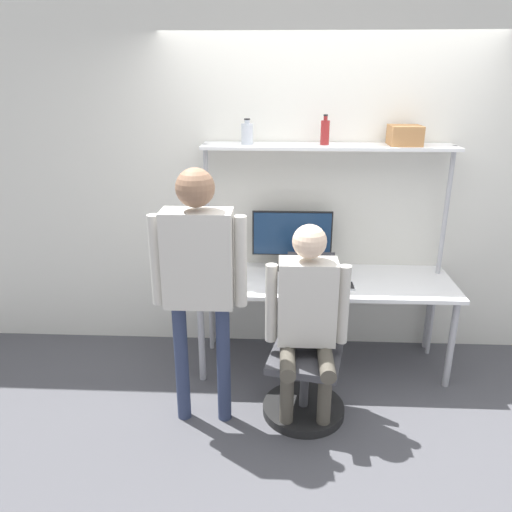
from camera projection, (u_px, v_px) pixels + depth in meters
name	position (u px, v px, depth m)	size (l,w,h in m)	color
ground_plane	(324.00, 388.00, 3.72)	(12.00, 12.00, 0.00)	#4C4C51
wall_back	(324.00, 189.00, 3.95)	(8.00, 0.06, 2.70)	silver
desk	(324.00, 288.00, 3.84)	(1.95, 0.69, 0.72)	white
shelf_unit	(327.00, 174.00, 3.71)	(1.86, 0.31, 1.72)	white
monitor	(292.00, 237.00, 3.92)	(0.63, 0.23, 0.48)	black
laptop	(311.00, 276.00, 3.72)	(0.35, 0.24, 0.22)	#333338
cell_phone	(349.00, 286.00, 3.69)	(0.07, 0.15, 0.01)	silver
office_chair	(306.00, 375.00, 3.40)	(0.56, 0.56, 0.91)	black
person_seated	(307.00, 310.00, 3.18)	(0.54, 0.47, 1.34)	#4C473D
person_standing	(199.00, 268.00, 3.03)	(0.59, 0.23, 1.71)	#2D3856
bottle_clear	(247.00, 133.00, 3.64)	(0.09, 0.09, 0.18)	silver
bottle_red	(325.00, 132.00, 3.61)	(0.06, 0.06, 0.21)	maroon
storage_box	(405.00, 135.00, 3.59)	(0.22, 0.23, 0.14)	#B27A47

